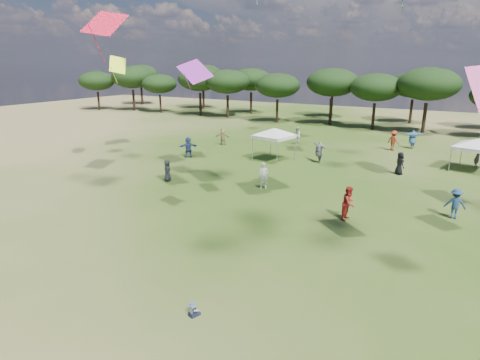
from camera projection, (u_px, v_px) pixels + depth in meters
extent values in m
plane|color=#365118|center=(140.00, 352.00, 11.66)|extent=(140.00, 140.00, 0.00)
cylinder|color=black|center=(99.00, 101.00, 70.20)|extent=(0.35, 0.35, 3.09)
ellipsoid|color=black|center=(97.00, 81.00, 69.23)|extent=(6.01, 6.01, 3.24)
cylinder|color=black|center=(134.00, 100.00, 68.94)|extent=(0.40, 0.40, 3.51)
ellipsoid|color=black|center=(132.00, 77.00, 67.85)|extent=(6.82, 6.82, 3.68)
cylinder|color=black|center=(160.00, 104.00, 66.29)|extent=(0.33, 0.33, 2.92)
ellipsoid|color=black|center=(159.00, 84.00, 65.38)|extent=(5.67, 5.67, 3.06)
cylinder|color=black|center=(200.00, 104.00, 62.68)|extent=(0.40, 0.40, 3.49)
ellipsoid|color=black|center=(200.00, 79.00, 61.59)|extent=(6.79, 6.79, 3.66)
cylinder|color=black|center=(228.00, 107.00, 60.06)|extent=(0.38, 0.38, 3.32)
ellipsoid|color=black|center=(227.00, 82.00, 59.03)|extent=(6.44, 6.44, 3.47)
cylinder|color=black|center=(277.00, 111.00, 55.56)|extent=(0.36, 0.36, 3.14)
ellipsoid|color=black|center=(278.00, 85.00, 54.58)|extent=(6.11, 6.11, 3.29)
cylinder|color=black|center=(331.00, 112.00, 53.45)|extent=(0.40, 0.40, 3.46)
ellipsoid|color=black|center=(332.00, 82.00, 52.37)|extent=(6.73, 6.73, 3.63)
cylinder|color=black|center=(373.00, 116.00, 49.78)|extent=(0.37, 0.37, 3.21)
ellipsoid|color=black|center=(376.00, 87.00, 48.77)|extent=(6.24, 6.24, 3.36)
cylinder|color=black|center=(424.00, 119.00, 46.62)|extent=(0.41, 0.41, 3.56)
ellipsoid|color=black|center=(429.00, 84.00, 45.51)|extent=(6.91, 6.91, 3.73)
cylinder|color=black|center=(142.00, 95.00, 79.08)|extent=(0.41, 0.41, 3.56)
ellipsoid|color=black|center=(140.00, 75.00, 77.97)|extent=(6.92, 6.92, 3.73)
cylinder|color=black|center=(204.00, 98.00, 71.93)|extent=(0.41, 0.41, 3.62)
ellipsoid|color=black|center=(203.00, 75.00, 70.80)|extent=(7.03, 7.03, 3.79)
cylinder|color=black|center=(251.00, 103.00, 65.30)|extent=(0.39, 0.39, 3.37)
ellipsoid|color=black|center=(251.00, 79.00, 64.25)|extent=(6.54, 6.54, 3.53)
cylinder|color=black|center=(331.00, 107.00, 60.77)|extent=(0.36, 0.36, 3.11)
ellipsoid|color=black|center=(333.00, 84.00, 59.80)|extent=(6.05, 6.05, 3.26)
cylinder|color=black|center=(411.00, 111.00, 54.79)|extent=(0.37, 0.37, 3.20)
ellipsoid|color=black|center=(414.00, 85.00, 53.79)|extent=(6.21, 6.21, 3.35)
cylinder|color=gray|center=(253.00, 149.00, 33.92)|extent=(0.06, 0.06, 2.13)
cylinder|color=gray|center=(277.00, 153.00, 32.29)|extent=(0.06, 0.06, 2.13)
cylinder|color=gray|center=(271.00, 144.00, 35.78)|extent=(0.06, 0.06, 2.13)
cylinder|color=gray|center=(295.00, 148.00, 34.15)|extent=(0.06, 0.06, 2.13)
cube|color=silver|center=(274.00, 136.00, 33.75)|extent=(3.24, 3.24, 0.25)
pyramid|color=silver|center=(274.00, 128.00, 33.54)|extent=(5.45, 5.45, 0.60)
cylinder|color=gray|center=(450.00, 159.00, 30.67)|extent=(0.06, 0.06, 1.88)
cylinder|color=gray|center=(461.00, 153.00, 32.69)|extent=(0.06, 0.06, 1.88)
cube|color=silver|center=(478.00, 148.00, 30.48)|extent=(3.69, 3.69, 0.25)
pyramid|color=silver|center=(480.00, 138.00, 30.28)|extent=(6.01, 6.01, 0.60)
cube|color=black|center=(193.00, 314.00, 13.28)|extent=(0.27, 0.27, 0.17)
cube|color=black|center=(195.00, 312.00, 13.45)|extent=(0.14, 0.21, 0.09)
cube|color=black|center=(198.00, 314.00, 13.34)|extent=(0.14, 0.21, 0.09)
cube|color=white|center=(193.00, 310.00, 13.23)|extent=(0.24, 0.20, 0.22)
cylinder|color=white|center=(192.00, 307.00, 13.36)|extent=(0.13, 0.22, 0.13)
cylinder|color=white|center=(196.00, 311.00, 13.17)|extent=(0.13, 0.22, 0.13)
sphere|color=#E0B293|center=(192.00, 306.00, 13.19)|extent=(0.15, 0.15, 0.15)
cone|color=teal|center=(192.00, 305.00, 13.18)|extent=(0.25, 0.25, 0.02)
cylinder|color=teal|center=(192.00, 304.00, 13.17)|extent=(0.16, 0.16, 0.06)
imported|color=navy|center=(413.00, 139.00, 38.72)|extent=(2.17, 1.84, 1.83)
imported|color=silver|center=(297.00, 136.00, 40.57)|extent=(0.97, 1.09, 1.85)
imported|color=maroon|center=(349.00, 203.00, 21.25)|extent=(0.85, 1.01, 1.84)
imported|color=#515256|center=(319.00, 152.00, 33.29)|extent=(2.06, 1.99, 1.84)
imported|color=#28292C|center=(167.00, 171.00, 28.20)|extent=(0.87, 0.87, 1.53)
imported|color=white|center=(264.00, 176.00, 26.57)|extent=(0.76, 0.69, 1.75)
imported|color=navy|center=(188.00, 147.00, 35.21)|extent=(1.60, 1.56, 1.83)
imported|color=#9B8154|center=(223.00, 137.00, 40.46)|extent=(1.66, 0.95, 1.70)
imported|color=black|center=(400.00, 163.00, 29.88)|extent=(0.95, 0.98, 1.69)
imported|color=navy|center=(455.00, 204.00, 21.44)|extent=(1.13, 0.72, 1.66)
imported|color=maroon|center=(393.00, 141.00, 37.93)|extent=(1.42, 1.22, 1.91)
imported|color=#343238|center=(478.00, 156.00, 31.92)|extent=(0.57, 0.73, 1.79)
plane|color=purple|center=(195.00, 71.00, 27.11)|extent=(2.76, 2.36, 1.82)
plane|color=red|center=(105.00, 23.00, 22.46)|extent=(2.63, 2.62, 1.65)
plane|color=#DFFF1A|center=(118.00, 65.00, 33.55)|extent=(1.68, 2.16, 1.64)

